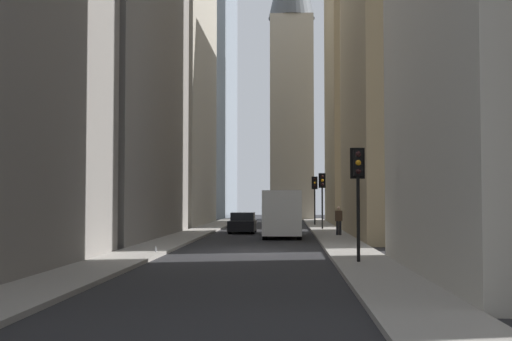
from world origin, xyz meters
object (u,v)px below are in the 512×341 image
delivery_truck (282,213)px  pedestrian (339,219)px  discarded_bottle (156,250)px  traffic_light_far_junction (315,189)px  traffic_light_midblock (322,188)px  sedan_black (243,223)px  traffic_light_foreground (358,178)px

delivery_truck → pedestrian: bearing=-85.5°
delivery_truck → discarded_bottle: delivery_truck is taller
traffic_light_far_junction → discarded_bottle: bearing=165.2°
traffic_light_midblock → discarded_bottle: 23.20m
delivery_truck → sedan_black: size_ratio=1.50×
sedan_black → traffic_light_far_junction: 12.59m
sedan_black → traffic_light_foreground: size_ratio=1.07×
traffic_light_far_junction → sedan_black: bearing=153.8°
pedestrian → discarded_bottle: pedestrian is taller
traffic_light_midblock → sedan_black: bearing=119.6°
traffic_light_foreground → traffic_light_midblock: 25.23m
pedestrian → discarded_bottle: bearing=147.3°
traffic_light_foreground → delivery_truck: bearing=9.6°
delivery_truck → discarded_bottle: (-13.08, 5.11, -1.21)m
delivery_truck → traffic_light_far_junction: traffic_light_far_junction is taller
traffic_light_far_junction → pedestrian: bearing=-177.1°
traffic_light_midblock → pedestrian: 8.51m
discarded_bottle → traffic_light_far_junction: bearing=-14.8°
traffic_light_foreground → traffic_light_far_junction: (33.07, 0.20, 0.10)m
traffic_light_far_junction → traffic_light_midblock: bearing=-178.2°
traffic_light_midblock → traffic_light_far_junction: bearing=1.8°
pedestrian → delivery_truck: bearing=94.5°
delivery_truck → pedestrian: size_ratio=3.69×
traffic_light_midblock → pedestrian: bearing=-176.0°
traffic_light_far_junction → discarded_bottle: traffic_light_far_junction is taller
sedan_black → pedestrian: 8.02m
sedan_black → discarded_bottle: sedan_black is taller
delivery_truck → traffic_light_far_junction: size_ratio=1.55×
delivery_truck → pedestrian: delivery_truck is taller
sedan_black → traffic_light_midblock: 7.00m
delivery_truck → sedan_black: bearing=28.0°
traffic_light_far_junction → pedestrian: 16.23m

